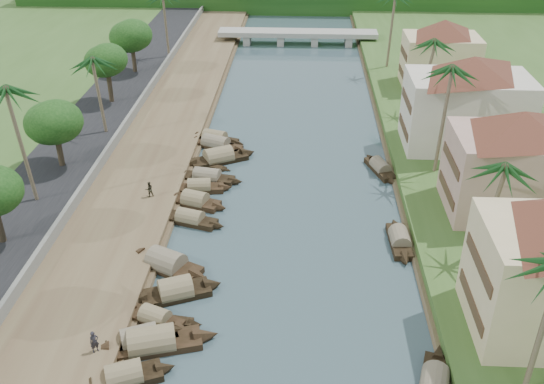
{
  "coord_description": "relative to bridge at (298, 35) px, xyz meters",
  "views": [
    {
      "loc": [
        0.94,
        -35.15,
        30.24
      ],
      "look_at": [
        -1.62,
        14.68,
        2.0
      ],
      "focal_mm": 40.0,
      "sensor_mm": 36.0,
      "label": 1
    }
  ],
  "objects": [
    {
      "name": "sampan_5",
      "position": [
        -8.4,
        -70.59,
        -1.3
      ],
      "size": [
        7.65,
        4.57,
        2.38
      ],
      "rotation": [
        0.0,
        0.0,
        0.39
      ],
      "color": "black",
      "rests_on": "ground"
    },
    {
      "name": "sampan_8",
      "position": [
        -9.14,
        -56.77,
        -1.31
      ],
      "size": [
        7.05,
        3.72,
        2.15
      ],
      "rotation": [
        0.0,
        0.0,
        -0.32
      ],
      "color": "black",
      "rests_on": "ground"
    },
    {
      "name": "sampan_4",
      "position": [
        -9.33,
        -73.72,
        -1.32
      ],
      "size": [
        6.17,
        3.62,
        1.81
      ],
      "rotation": [
        0.0,
        0.0,
        -0.4
      ],
      "color": "black",
      "rests_on": "ground"
    },
    {
      "name": "sampan_3",
      "position": [
        -9.94,
        -75.92,
        -1.31
      ],
      "size": [
        7.39,
        4.28,
        2.02
      ],
      "rotation": [
        0.0,
        0.0,
        0.4
      ],
      "color": "black",
      "rests_on": "ground"
    },
    {
      "name": "canoe_1",
      "position": [
        -8.59,
        -73.46,
        -1.62
      ],
      "size": [
        5.59,
        1.67,
        0.89
      ],
      "rotation": [
        0.0,
        0.0,
        -0.14
      ],
      "color": "black",
      "rests_on": "ground"
    },
    {
      "name": "retaining_wall",
      "position": [
        -20.2,
        -52.0,
        -0.37
      ],
      "size": [
        0.4,
        180.0,
        1.1
      ],
      "primitive_type": "cube",
      "color": "slate",
      "rests_on": "left_bank"
    },
    {
      "name": "palm_6",
      "position": [
        -22.0,
        -42.78,
        8.22
      ],
      "size": [
        3.2,
        3.2,
        10.29
      ],
      "color": "#71604B",
      "rests_on": "ground"
    },
    {
      "name": "sampan_6",
      "position": [
        -9.86,
        -67.07,
        -1.3
      ],
      "size": [
        8.58,
        5.6,
        2.53
      ],
      "rotation": [
        0.0,
        0.0,
        -0.46
      ],
      "color": "black",
      "rests_on": "ground"
    },
    {
      "name": "building_mid",
      "position": [
        19.99,
        -58.0,
        4.41
      ],
      "size": [
        14.11,
        14.11,
        9.7
      ],
      "color": "tan",
      "rests_on": "right_bank"
    },
    {
      "name": "sampan_1",
      "position": [
        -10.09,
        -79.41,
        -1.31
      ],
      "size": [
        6.94,
        4.03,
        2.07
      ],
      "rotation": [
        0.0,
        0.0,
        0.39
      ],
      "color": "black",
      "rests_on": "ground"
    },
    {
      "name": "palm_3",
      "position": [
        16.0,
        -34.16,
        8.37
      ],
      "size": [
        3.2,
        3.2,
        10.63
      ],
      "color": "#71604B",
      "rests_on": "ground"
    },
    {
      "name": "building_distant",
      "position": [
        19.99,
        -24.0,
        4.16
      ],
      "size": [
        12.62,
        12.62,
        9.2
      ],
      "color": "beige",
      "rests_on": "right_bank"
    },
    {
      "name": "canoe_2",
      "position": [
        -8.93,
        -48.56,
        -1.62
      ],
      "size": [
        5.27,
        2.73,
        0.78
      ],
      "rotation": [
        0.0,
        0.0,
        -0.38
      ],
      "color": "black",
      "rests_on": "ground"
    },
    {
      "name": "sampan_13",
      "position": [
        -9.2,
        -42.13,
        -1.31
      ],
      "size": [
        7.9,
        4.07,
        2.14
      ],
      "rotation": [
        0.0,
        0.0,
        -0.33
      ],
      "color": "black",
      "rests_on": "ground"
    },
    {
      "name": "left_bank",
      "position": [
        -16.0,
        -52.0,
        -1.32
      ],
      "size": [
        10.0,
        180.0,
        0.8
      ],
      "primitive_type": "cube",
      "color": "brown",
      "rests_on": "ground"
    },
    {
      "name": "sampan_12",
      "position": [
        -8.88,
        -43.6,
        -1.31
      ],
      "size": [
        8.83,
        4.94,
        2.13
      ],
      "rotation": [
        0.0,
        0.0,
        -0.4
      ],
      "color": "black",
      "rests_on": "ground"
    },
    {
      "name": "sampan_16",
      "position": [
        9.61,
        -48.7,
        -1.32
      ],
      "size": [
        3.7,
        7.4,
        1.85
      ],
      "rotation": [
        0.0,
        0.0,
        1.91
      ],
      "color": "black",
      "rests_on": "ground"
    },
    {
      "name": "tree_4",
      "position": [
        -24.0,
        -33.05,
        5.09
      ],
      "size": [
        4.91,
        4.91,
        7.52
      ],
      "color": "#423526",
      "rests_on": "ground"
    },
    {
      "name": "tree_3",
      "position": [
        -24.0,
        -51.59,
        4.44
      ],
      "size": [
        5.33,
        5.33,
        7.02
      ],
      "color": "#423526",
      "rests_on": "ground"
    },
    {
      "name": "road",
      "position": [
        -24.5,
        -52.0,
        -1.02
      ],
      "size": [
        8.0,
        180.0,
        1.4
      ],
      "primitive_type": "cube",
      "color": "black",
      "rests_on": "ground"
    },
    {
      "name": "palm_5",
      "position": [
        -24.0,
        -58.8,
        10.43
      ],
      "size": [
        3.2,
        3.2,
        12.58
      ],
      "color": "#71604B",
      "rests_on": "ground"
    },
    {
      "name": "palm_2",
      "position": [
        15.0,
        -50.52,
        10.25
      ],
      "size": [
        3.2,
        3.2,
        12.61
      ],
      "color": "#71604B",
      "rests_on": "ground"
    },
    {
      "name": "ground",
      "position": [
        -0.0,
        -72.0,
        -1.72
      ],
      "size": [
        220.0,
        220.0,
        0.0
      ],
      "primitive_type": "plane",
      "color": "#384D54",
      "rests_on": "ground"
    },
    {
      "name": "sampan_15",
      "position": [
        9.86,
        -62.53,
        -1.31
      ],
      "size": [
        1.87,
        7.34,
        1.99
      ],
      "rotation": [
        0.0,
        0.0,
        1.61
      ],
      "color": "black",
      "rests_on": "ground"
    },
    {
      "name": "tree_5",
      "position": [
        -24.0,
        -20.66,
        4.91
      ],
      "size": [
        5.51,
        5.51,
        7.57
      ],
      "color": "#423526",
      "rests_on": "ground"
    },
    {
      "name": "tree_6",
      "position": [
        24.0,
        -42.63,
        5.19
      ],
      "size": [
        4.19,
        4.19,
        7.56
      ],
      "color": "#423526",
      "rests_on": "ground"
    },
    {
      "name": "bridge",
      "position": [
        0.0,
        0.0,
        0.0
      ],
      "size": [
        28.0,
        4.0,
        2.4
      ],
      "color": "#99988F",
      "rests_on": "ground"
    },
    {
      "name": "sampan_2",
      "position": [
        -8.99,
        -76.27,
        -1.3
      ],
      "size": [
        9.7,
        4.47,
        2.47
      ],
      "rotation": [
        0.0,
        0.0,
        0.28
      ],
      "color": "black",
      "rests_on": "ground"
    },
    {
      "name": "sampan_7",
      "position": [
        -9.08,
        -60.02,
        -1.32
      ],
      "size": [
        7.19,
        3.48,
        1.93
      ],
      "rotation": [
        0.0,
        0.0,
        -0.3
      ],
      "color": "black",
      "rests_on": "ground"
    },
    {
      "name": "sampan_9",
      "position": [
        -8.71,
        -51.75,
        -1.31
      ],
      "size": [
        8.08,
        2.93,
        2.03
      ],
      "rotation": [
        0.0,
        0.0,
        -0.18
      ],
      "color": "black",
      "rests_on": "ground"
    },
    {
      "name": "sampan_10",
      "position": [
        -9.17,
        -53.97,
        -1.32
      ],
      "size": [
        6.93,
        2.17,
        1.93
      ],
      "rotation": [
        0.0,
        0.0,
        0.11
      ],
      "color": "black",
      "rests_on": "ground"
    },
    {
      "name": "sampan_11",
      "position": [
        -8.06,
        -47.25,
        -1.3
      ],
      "size": [
        8.81,
        5.97,
        2.52
      ],
      "rotation": [
        0.0,
        0.0,
        0.49
      ],
      "color": "black",
      "rests_on": "ground"
    },
    {
      "name": "building_far",
      "position": [
        18.99,
        -44.0,
        4.66
      ],
      "size": [
        15.59,
        15.59,
        10.2
      ],
      "color": "beige",
      "rests_on": "right_bank"
    },
    {
      "name": "person_far",
      "position": [
        -13.59,
        -56.65,
        -0.13
      ],
      "size": [
        0.96,
        0.9,
        1.58
      ],
      "primitive_type": "imported",
      "rotation": [
        0.0,
        0.0,
        3.67
      ],
      "color": "#2D2B1F",
      "rests_on": "left_bank"
    },
    {
      "name": "palm_1",
      "position": [
        16.0,
        -65.41,
        7.47
      ],
      "size": [
        3.2,
        3.2,
        9.72
      ],
      "color": "#71604B",
      "rests_on": "ground"
    },
    {
      "name": "right_bank",
      "position": [
        19.0,
        -52.0,
        -1.12
      ],
      "size": [
        16.0,
        180.0,
        1.2
      ],
      "primitive_type": "cube",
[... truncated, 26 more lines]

